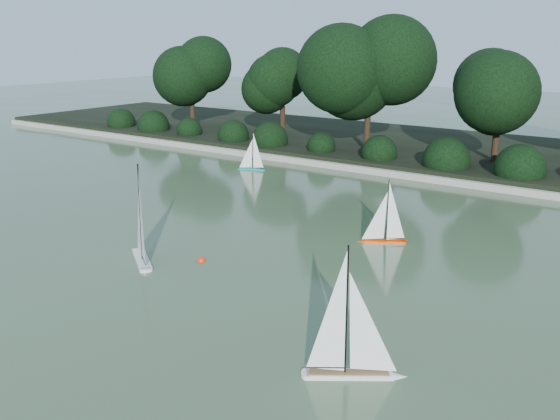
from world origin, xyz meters
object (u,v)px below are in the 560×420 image
object	(u,v)px
sailboat_white_a	(140,243)
sailboat_orange	(381,232)
sailboat_white_b	(358,356)
race_buoy	(201,261)
sailboat_teal	(250,163)

from	to	relation	value
sailboat_white_a	sailboat_orange	world-z (taller)	sailboat_white_a
sailboat_white_b	race_buoy	xyz separation A→B (m)	(-4.20, 1.85, -0.27)
sailboat_orange	sailboat_teal	bearing A→B (deg)	148.43
sailboat_teal	sailboat_orange	bearing A→B (deg)	-31.57
sailboat_white_a	sailboat_orange	xyz separation A→B (m)	(3.13, 3.39, -0.09)
sailboat_teal	race_buoy	distance (m)	7.89
sailboat_white_b	sailboat_orange	world-z (taller)	sailboat_white_b
sailboat_teal	race_buoy	bearing A→B (deg)	-58.28
sailboat_teal	sailboat_white_a	bearing A→B (deg)	-66.38
sailboat_orange	sailboat_white_b	bearing A→B (deg)	-66.45
sailboat_white_b	sailboat_teal	bearing A→B (deg)	134.28
sailboat_white_b	sailboat_orange	bearing A→B (deg)	113.55
sailboat_white_a	sailboat_teal	bearing A→B (deg)	113.62
sailboat_teal	race_buoy	world-z (taller)	sailboat_teal
sailboat_white_a	sailboat_orange	distance (m)	4.61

